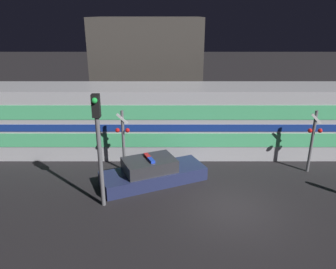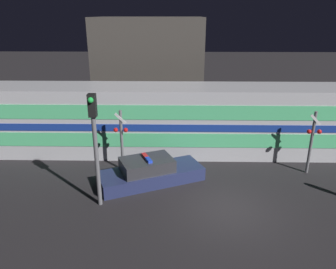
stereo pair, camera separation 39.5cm
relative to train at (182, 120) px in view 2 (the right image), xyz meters
The scene contains 7 objects.
ground_plane 6.69m from the train, 73.36° to the right, with size 120.00×120.00×0.00m, color #262326.
train is the anchor object (origin of this frame).
police_car 4.35m from the train, 112.99° to the right, with size 5.27×3.60×1.35m.
crossing_signal_near 6.90m from the train, 22.68° to the right, with size 0.72×0.33×3.26m.
crossing_signal_far 4.01m from the train, 140.79° to the right, with size 0.72×0.33×3.22m.
traffic_light_corner 6.91m from the train, 121.74° to the right, with size 0.30×0.46×4.82m.
building_left 8.29m from the train, 107.14° to the left, with size 7.97×5.65×7.44m.
Camera 2 is at (-2.29, -11.72, 7.67)m, focal length 35.00 mm.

